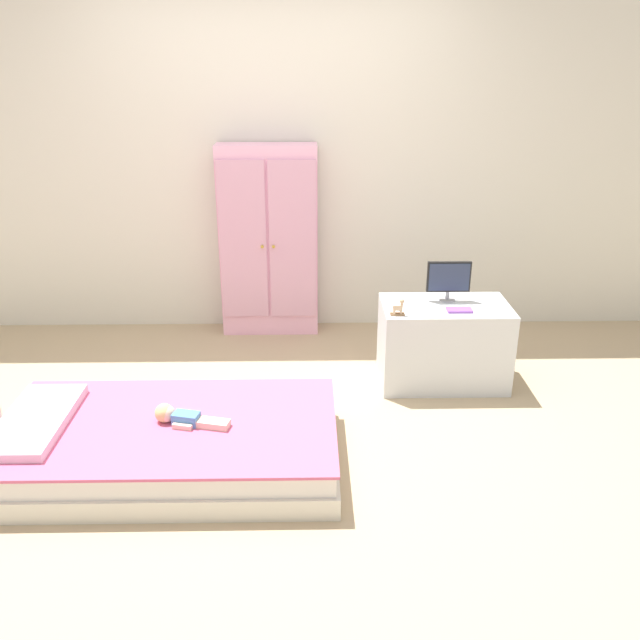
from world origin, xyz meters
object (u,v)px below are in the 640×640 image
(doll, at_px, (178,416))
(tv_monitor, at_px, (449,278))
(bed, at_px, (169,443))
(book_purple, at_px, (459,310))
(wardrobe, at_px, (269,242))
(rocking_horse_toy, at_px, (399,308))
(tv_stand, at_px, (443,344))

(doll, distance_m, tv_monitor, 1.87)
(bed, xyz_separation_m, book_purple, (1.64, 0.79, 0.42))
(wardrobe, xyz_separation_m, rocking_horse_toy, (0.82, -1.03, -0.13))
(doll, xyz_separation_m, tv_monitor, (1.54, 0.98, 0.40))
(wardrobe, height_order, rocking_horse_toy, wardrobe)
(tv_stand, xyz_separation_m, tv_monitor, (0.02, 0.08, 0.41))
(doll, distance_m, book_purple, 1.78)
(book_purple, bearing_deg, doll, -153.41)
(bed, xyz_separation_m, doll, (0.06, 0.00, 0.16))
(doll, xyz_separation_m, tv_stand, (1.52, 0.90, -0.01))
(doll, bearing_deg, bed, -176.14)
(wardrobe, bearing_deg, doll, -102.11)
(bed, distance_m, book_purple, 1.86)
(doll, distance_m, tv_stand, 1.76)
(tv_monitor, bearing_deg, rocking_horse_toy, -144.26)
(tv_stand, distance_m, rocking_horse_toy, 0.47)
(doll, xyz_separation_m, wardrobe, (0.38, 1.76, 0.42))
(rocking_horse_toy, bearing_deg, doll, -148.65)
(rocking_horse_toy, bearing_deg, tv_stand, 27.29)
(bed, bearing_deg, tv_monitor, 31.51)
(bed, height_order, wardrobe, wardrobe)
(tv_stand, height_order, rocking_horse_toy, rocking_horse_toy)
(tv_monitor, bearing_deg, wardrobe, 145.83)
(tv_stand, xyz_separation_m, rocking_horse_toy, (-0.32, -0.16, 0.31))
(wardrobe, distance_m, tv_stand, 1.50)
(doll, xyz_separation_m, rocking_horse_toy, (1.20, 0.73, 0.30))
(wardrobe, xyz_separation_m, tv_monitor, (1.16, -0.79, -0.03))
(book_purple, bearing_deg, bed, -154.11)
(wardrobe, distance_m, tv_monitor, 1.40)
(bed, distance_m, tv_monitor, 1.95)
(tv_monitor, xyz_separation_m, rocking_horse_toy, (-0.34, -0.24, -0.10))
(bed, relative_size, tv_monitor, 6.33)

